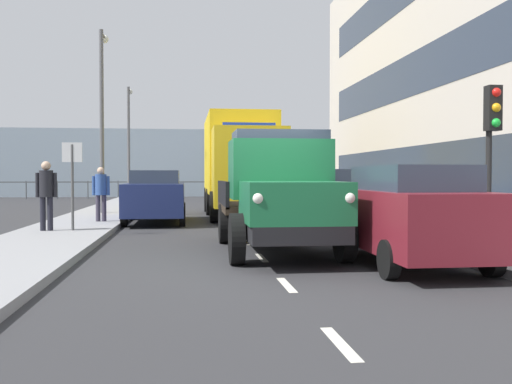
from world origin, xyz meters
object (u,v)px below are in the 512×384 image
pedestrian_strolling (101,190)px  traffic_light_near (492,130)px  lamp_post_promenade (102,105)px  street_sign (72,171)px  lorry_cargo_yellow (241,162)px  car_black_kerbside_1 (326,200)px  pedestrian_by_lamp (46,190)px  car_maroon_kerbside_near (407,213)px  car_navy_oppositeside_0 (156,196)px  truck_vintage_green (279,195)px  lamp_post_far (129,133)px

pedestrian_strolling → traffic_light_near: 11.33m
lamp_post_promenade → street_sign: 7.72m
pedestrian_strolling → lorry_cargo_yellow: bearing=-141.4°
car_black_kerbside_1 → pedestrian_by_lamp: bearing=2.2°
pedestrian_by_lamp → pedestrian_strolling: 3.03m
car_maroon_kerbside_near → car_black_kerbside_1: 5.86m
car_navy_oppositeside_0 → lamp_post_promenade: bearing=-56.6°
car_navy_oppositeside_0 → pedestrian_strolling: bearing=34.2°
car_navy_oppositeside_0 → lorry_cargo_yellow: bearing=-139.3°
lorry_cargo_yellow → car_maroon_kerbside_near: (-1.75, 12.18, -1.18)m
car_maroon_kerbside_near → truck_vintage_green: bearing=-40.0°
truck_vintage_green → car_black_kerbside_1: bearing=-115.2°
lamp_post_far → pedestrian_strolling: bearing=92.4°
truck_vintage_green → lorry_cargo_yellow: bearing=-91.2°
car_navy_oppositeside_0 → street_sign: 4.50m
pedestrian_by_lamp → car_maroon_kerbside_near: bearing=142.8°
car_maroon_kerbside_near → lamp_post_far: size_ratio=0.68×
car_maroon_kerbside_near → traffic_light_near: traffic_light_near is taller
lamp_post_far → car_maroon_kerbside_near: bearing=106.5°
car_black_kerbside_1 → pedestrian_strolling: size_ratio=2.43×
pedestrian_by_lamp → lamp_post_promenade: 7.87m
pedestrian_by_lamp → lamp_post_far: (-0.30, -18.27, 2.80)m
lorry_cargo_yellow → lamp_post_far: bearing=-65.6°
car_maroon_kerbside_near → pedestrian_strolling: pedestrian_strolling is taller
pedestrian_by_lamp → street_sign: (-0.65, 0.03, 0.49)m
pedestrian_by_lamp → pedestrian_strolling: bearing=-108.1°
pedestrian_by_lamp → pedestrian_strolling: size_ratio=1.06×
truck_vintage_green → street_sign: 6.14m
lamp_post_far → traffic_light_near: bearing=112.5°
car_maroon_kerbside_near → pedestrian_by_lamp: (7.36, -5.58, 0.30)m
pedestrian_strolling → lamp_post_promenade: bearing=-82.7°
traffic_light_near → lamp_post_promenade: lamp_post_promenade is taller
lamp_post_promenade → street_sign: lamp_post_promenade is taller
truck_vintage_green → street_sign: bearing=-39.4°
car_maroon_kerbside_near → lorry_cargo_yellow: bearing=-81.8°
car_black_kerbside_1 → lamp_post_promenade: size_ratio=0.59×
truck_vintage_green → lamp_post_promenade: bearing=-65.9°
lorry_cargo_yellow → pedestrian_by_lamp: (5.61, 6.60, -0.88)m
car_maroon_kerbside_near → street_sign: bearing=-39.6°
lamp_post_promenade → car_black_kerbside_1: bearing=135.0°
traffic_light_near → street_sign: bearing=-25.2°
car_black_kerbside_1 → traffic_light_near: size_ratio=1.27×
street_sign → car_navy_oppositeside_0: bearing=-115.3°
lamp_post_promenade → traffic_light_near: bearing=128.8°
car_maroon_kerbside_near → car_black_kerbside_1: same height
pedestrian_by_lamp → lamp_post_promenade: size_ratio=0.26×
truck_vintage_green → car_black_kerbside_1: size_ratio=1.39×
truck_vintage_green → pedestrian_by_lamp: truck_vintage_green is taller
traffic_light_near → lamp_post_promenade: (9.25, -11.52, 1.76)m
pedestrian_by_lamp → street_sign: size_ratio=0.79×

